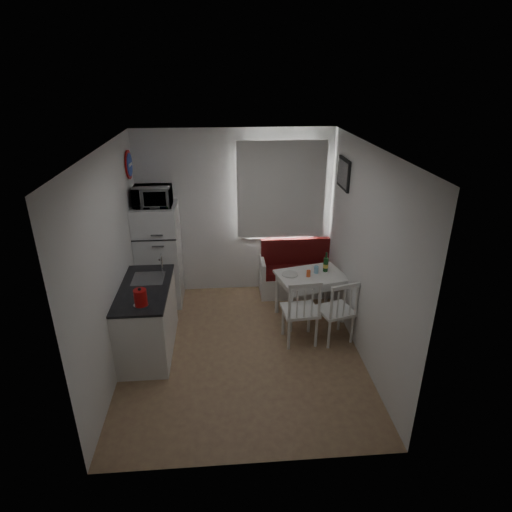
{
  "coord_description": "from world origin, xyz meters",
  "views": [
    {
      "loc": [
        -0.19,
        -4.61,
        3.38
      ],
      "look_at": [
        0.22,
        0.5,
        1.12
      ],
      "focal_mm": 30.0,
      "sensor_mm": 36.0,
      "label": 1
    }
  ],
  "objects_px": {
    "bench": "(298,276)",
    "chair_right": "(338,306)",
    "dining_table": "(311,280)",
    "wine_bottle": "(326,262)",
    "kitchen_counter": "(148,318)",
    "fridge": "(159,255)",
    "kettle": "(141,298)",
    "microwave": "(153,196)",
    "chair_left": "(302,306)"
  },
  "relations": [
    {
      "from": "kitchen_counter",
      "to": "microwave",
      "type": "height_order",
      "value": "microwave"
    },
    {
      "from": "dining_table",
      "to": "wine_bottle",
      "type": "xyz_separation_m",
      "value": [
        0.23,
        0.1,
        0.22
      ]
    },
    {
      "from": "chair_left",
      "to": "microwave",
      "type": "bearing_deg",
      "value": 142.11
    },
    {
      "from": "kitchen_counter",
      "to": "chair_right",
      "type": "bearing_deg",
      "value": -1.89
    },
    {
      "from": "bench",
      "to": "chair_left",
      "type": "height_order",
      "value": "chair_left"
    },
    {
      "from": "chair_left",
      "to": "chair_right",
      "type": "xyz_separation_m",
      "value": [
        0.48,
        0.01,
        -0.03
      ]
    },
    {
      "from": "kitchen_counter",
      "to": "fridge",
      "type": "xyz_separation_m",
      "value": [
        0.02,
        1.24,
        0.33
      ]
    },
    {
      "from": "chair_left",
      "to": "kettle",
      "type": "relative_size",
      "value": 2.22
    },
    {
      "from": "kitchen_counter",
      "to": "chair_left",
      "type": "relative_size",
      "value": 2.56
    },
    {
      "from": "dining_table",
      "to": "chair_left",
      "type": "height_order",
      "value": "chair_left"
    },
    {
      "from": "chair_left",
      "to": "chair_right",
      "type": "relative_size",
      "value": 0.98
    },
    {
      "from": "fridge",
      "to": "chair_right",
      "type": "bearing_deg",
      "value": -28.61
    },
    {
      "from": "fridge",
      "to": "wine_bottle",
      "type": "relative_size",
      "value": 5.4
    },
    {
      "from": "chair_right",
      "to": "kettle",
      "type": "bearing_deg",
      "value": 173.21
    },
    {
      "from": "fridge",
      "to": "bench",
      "type": "bearing_deg",
      "value": 2.87
    },
    {
      "from": "dining_table",
      "to": "kettle",
      "type": "distance_m",
      "value": 2.45
    },
    {
      "from": "dining_table",
      "to": "microwave",
      "type": "height_order",
      "value": "microwave"
    },
    {
      "from": "dining_table",
      "to": "microwave",
      "type": "bearing_deg",
      "value": 151.25
    },
    {
      "from": "chair_left",
      "to": "chair_right",
      "type": "height_order",
      "value": "chair_left"
    },
    {
      "from": "microwave",
      "to": "chair_right",
      "type": "bearing_deg",
      "value": -27.69
    },
    {
      "from": "bench",
      "to": "kettle",
      "type": "bearing_deg",
      "value": -139.47
    },
    {
      "from": "bench",
      "to": "chair_right",
      "type": "distance_m",
      "value": 1.48
    },
    {
      "from": "dining_table",
      "to": "microwave",
      "type": "xyz_separation_m",
      "value": [
        -2.2,
        0.61,
        1.1
      ]
    },
    {
      "from": "chair_left",
      "to": "microwave",
      "type": "relative_size",
      "value": 0.98
    },
    {
      "from": "wine_bottle",
      "to": "chair_left",
      "type": "bearing_deg",
      "value": -121.81
    },
    {
      "from": "kettle",
      "to": "fridge",
      "type": "bearing_deg",
      "value": 91.0
    },
    {
      "from": "kitchen_counter",
      "to": "wine_bottle",
      "type": "bearing_deg",
      "value": 15.58
    },
    {
      "from": "chair_right",
      "to": "dining_table",
      "type": "bearing_deg",
      "value": 92.8
    },
    {
      "from": "chair_left",
      "to": "wine_bottle",
      "type": "bearing_deg",
      "value": 53.54
    },
    {
      "from": "microwave",
      "to": "bench",
      "type": "bearing_deg",
      "value": 4.19
    },
    {
      "from": "microwave",
      "to": "fridge",
      "type": "bearing_deg",
      "value": 90.0
    },
    {
      "from": "kitchen_counter",
      "to": "dining_table",
      "type": "relative_size",
      "value": 1.26
    },
    {
      "from": "fridge",
      "to": "kitchen_counter",
      "type": "bearing_deg",
      "value": -90.9
    },
    {
      "from": "bench",
      "to": "kettle",
      "type": "height_order",
      "value": "kettle"
    },
    {
      "from": "kitchen_counter",
      "to": "microwave",
      "type": "relative_size",
      "value": 2.5
    },
    {
      "from": "kitchen_counter",
      "to": "chair_left",
      "type": "height_order",
      "value": "kitchen_counter"
    },
    {
      "from": "kitchen_counter",
      "to": "microwave",
      "type": "distance_m",
      "value": 1.74
    },
    {
      "from": "chair_left",
      "to": "kitchen_counter",
      "type": "bearing_deg",
      "value": 172.86
    },
    {
      "from": "chair_right",
      "to": "wine_bottle",
      "type": "distance_m",
      "value": 0.81
    },
    {
      "from": "chair_left",
      "to": "wine_bottle",
      "type": "distance_m",
      "value": 0.94
    },
    {
      "from": "kettle",
      "to": "chair_right",
      "type": "bearing_deg",
      "value": 9.29
    },
    {
      "from": "kitchen_counter",
      "to": "bench",
      "type": "height_order",
      "value": "kitchen_counter"
    },
    {
      "from": "kitchen_counter",
      "to": "bench",
      "type": "bearing_deg",
      "value": 31.76
    },
    {
      "from": "dining_table",
      "to": "kitchen_counter",
      "type": "bearing_deg",
      "value": -178.54
    },
    {
      "from": "fridge",
      "to": "wine_bottle",
      "type": "height_order",
      "value": "fridge"
    },
    {
      "from": "kitchen_counter",
      "to": "chair_left",
      "type": "xyz_separation_m",
      "value": [
        1.97,
        -0.09,
        0.14
      ]
    },
    {
      "from": "microwave",
      "to": "kettle",
      "type": "xyz_separation_m",
      "value": [
        0.03,
        -1.67,
        -0.7
      ]
    },
    {
      "from": "wine_bottle",
      "to": "dining_table",
      "type": "bearing_deg",
      "value": -156.23
    },
    {
      "from": "dining_table",
      "to": "microwave",
      "type": "distance_m",
      "value": 2.54
    },
    {
      "from": "dining_table",
      "to": "fridge",
      "type": "distance_m",
      "value": 2.31
    }
  ]
}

